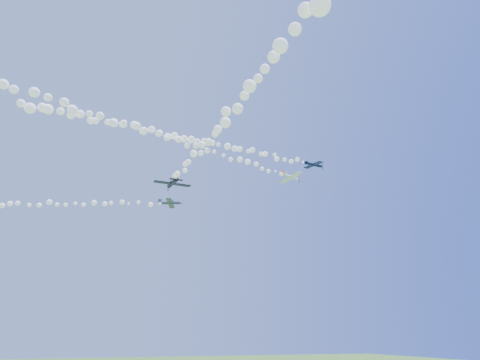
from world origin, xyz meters
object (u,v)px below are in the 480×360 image
object	(u,v)px
plane_grey	(170,203)
plane_white	(291,177)
plane_black	(172,183)
plane_navy	(313,165)

from	to	relation	value
plane_grey	plane_white	bearing A→B (deg)	7.48
plane_black	plane_grey	bearing A→B (deg)	-13.22
plane_navy	plane_grey	distance (m)	39.11
plane_white	plane_navy	xyz separation A→B (m)	(3.36, -6.94, 1.41)
plane_white	plane_grey	size ratio (longest dim) A/B	1.06
plane_white	plane_black	xyz separation A→B (m)	(-36.24, -24.39, -14.97)
plane_navy	plane_grey	bearing A→B (deg)	152.18
plane_navy	plane_black	size ratio (longest dim) A/B	1.03
plane_navy	plane_white	bearing A→B (deg)	107.93
plane_black	plane_navy	bearing A→B (deg)	-71.59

